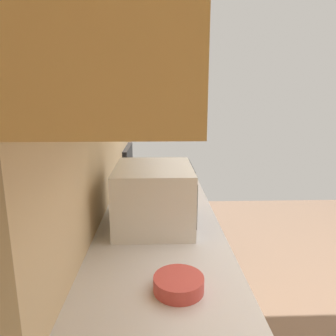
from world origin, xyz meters
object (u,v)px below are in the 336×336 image
object	(u,v)px
bowl	(179,283)
microwave	(154,196)
kettle	(168,185)
oven_range	(159,210)

from	to	relation	value
bowl	microwave	bearing A→B (deg)	8.58
microwave	kettle	size ratio (longest dim) A/B	2.77
microwave	kettle	bearing A→B (deg)	-9.82
oven_range	microwave	bearing A→B (deg)	178.71
oven_range	bowl	bearing A→B (deg)	-178.40
microwave	bowl	distance (m)	0.59
oven_range	kettle	distance (m)	1.03
oven_range	bowl	xyz separation A→B (m)	(-1.95, -0.05, 0.48)
oven_range	microwave	distance (m)	1.51
oven_range	microwave	size ratio (longest dim) A/B	2.42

